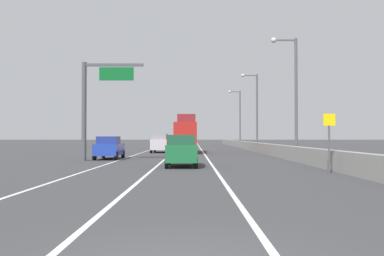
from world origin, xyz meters
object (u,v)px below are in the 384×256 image
at_px(overhead_sign_gantry, 93,99).
at_px(lamp_post_right_fourth, 238,114).
at_px(box_truck, 185,135).
at_px(speed_advisory_sign, 328,138).
at_px(car_green_1, 181,151).
at_px(car_yellow_3, 187,141).
at_px(car_gray_2, 172,141).
at_px(car_silver_0, 159,143).
at_px(lamp_post_right_second, 292,89).
at_px(lamp_post_right_third, 254,106).
at_px(car_blue_4, 108,148).

relative_size(overhead_sign_gantry, lamp_post_right_fourth, 0.76).
relative_size(overhead_sign_gantry, box_truck, 0.79).
relative_size(speed_advisory_sign, box_truck, 0.31).
xyz_separation_m(lamp_post_right_fourth, car_green_1, (-8.78, -48.49, -4.71)).
relative_size(overhead_sign_gantry, car_yellow_3, 1.72).
xyz_separation_m(car_gray_2, car_yellow_3, (2.63, 7.40, -0.05)).
relative_size(lamp_post_right_fourth, car_silver_0, 2.09).
distance_m(lamp_post_right_second, lamp_post_right_third, 20.14).
relative_size(lamp_post_right_third, car_yellow_3, 2.26).
height_order(car_green_1, car_blue_4, car_green_1).
xyz_separation_m(lamp_post_right_second, car_green_1, (-8.79, -8.20, -4.71)).
xyz_separation_m(car_blue_4, box_truck, (6.08, 13.54, 1.11)).
relative_size(car_silver_0, car_green_1, 1.05).
height_order(overhead_sign_gantry, box_truck, overhead_sign_gantry).
distance_m(lamp_post_right_fourth, car_silver_0, 28.61).
distance_m(speed_advisory_sign, lamp_post_right_fourth, 53.47).
distance_m(lamp_post_right_fourth, car_blue_4, 42.88).
distance_m(overhead_sign_gantry, lamp_post_right_third, 27.14).
height_order(lamp_post_right_fourth, car_gray_2, lamp_post_right_fourth).
xyz_separation_m(car_green_1, car_yellow_3, (-0.19, 59.84, -0.01)).
height_order(overhead_sign_gantry, lamp_post_right_fourth, lamp_post_right_fourth).
xyz_separation_m(car_gray_2, car_blue_4, (-3.29, -43.88, -0.09)).
height_order(speed_advisory_sign, car_silver_0, speed_advisory_sign).
height_order(car_green_1, box_truck, box_truck).
bearing_deg(lamp_post_right_third, car_green_1, -107.05).
xyz_separation_m(speed_advisory_sign, lamp_post_right_second, (1.26, 13.03, 3.92)).
relative_size(lamp_post_right_second, lamp_post_right_third, 1.00).
bearing_deg(box_truck, car_green_1, -89.93).
relative_size(speed_advisory_sign, lamp_post_right_second, 0.30).
distance_m(lamp_post_right_second, car_blue_4, 15.65).
relative_size(lamp_post_right_fourth, car_yellow_3, 2.26).
xyz_separation_m(speed_advisory_sign, car_silver_0, (-10.55, 27.67, -0.70)).
xyz_separation_m(overhead_sign_gantry, speed_advisory_sign, (14.36, -10.93, -2.96)).
relative_size(overhead_sign_gantry, car_gray_2, 1.69).
bearing_deg(overhead_sign_gantry, box_truck, 66.98).
relative_size(car_gray_2, car_blue_4, 0.99).
height_order(lamp_post_right_fourth, car_green_1, lamp_post_right_fourth).
bearing_deg(lamp_post_right_fourth, car_gray_2, 161.18).
bearing_deg(car_yellow_3, car_gray_2, -109.56).
bearing_deg(car_green_1, box_truck, 90.07).
height_order(car_silver_0, box_truck, box_truck).
distance_m(car_gray_2, box_truck, 30.48).
height_order(lamp_post_right_second, lamp_post_right_third, same).
bearing_deg(lamp_post_right_third, box_truck, -144.40).
height_order(lamp_post_right_third, box_truck, lamp_post_right_third).
bearing_deg(lamp_post_right_second, car_silver_0, 128.89).
bearing_deg(lamp_post_right_second, box_truck, 122.40).
bearing_deg(lamp_post_right_second, overhead_sign_gantry, -172.35).
distance_m(car_yellow_3, box_truck, 37.75).
distance_m(overhead_sign_gantry, lamp_post_right_second, 15.79).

